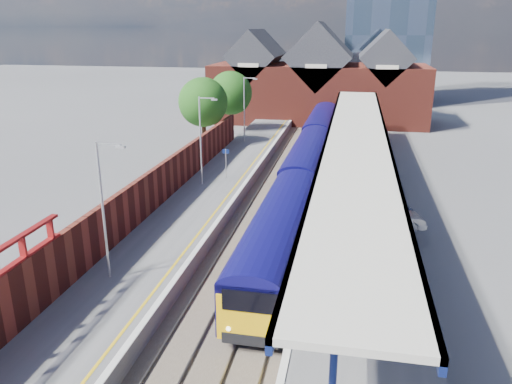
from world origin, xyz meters
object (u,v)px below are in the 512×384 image
parked_car_dark (383,228)px  parked_car_blue (383,209)px  lamp_post_d (245,105)px  train (315,140)px  lamp_post_c (202,135)px  parked_car_silver (388,219)px  lamp_post_b (105,203)px  platform_sign (226,159)px

parked_car_dark → parked_car_blue: bearing=-17.1°
lamp_post_d → parked_car_blue: bearing=-56.6°
lamp_post_d → train: bearing=-19.2°
parked_car_dark → lamp_post_c: bearing=44.9°
parked_car_silver → lamp_post_d: bearing=14.8°
lamp_post_d → parked_car_silver: size_ratio=1.56×
lamp_post_c → parked_car_dark: bearing=-30.6°
lamp_post_c → parked_car_dark: size_ratio=1.81×
parked_car_blue → lamp_post_c: bearing=56.5°
lamp_post_b → lamp_post_c: (0.00, 16.00, 0.00)m
parked_car_dark → lamp_post_d: bearing=15.1°
platform_sign → parked_car_dark: (12.27, -10.07, -1.13)m
lamp_post_c → parked_car_blue: size_ratio=1.64×
lamp_post_b → parked_car_silver: lamp_post_b is taller
parked_car_dark → parked_car_silver: bearing=-32.2°
lamp_post_d → parked_car_blue: size_ratio=1.64×
lamp_post_c → platform_sign: size_ratio=2.80×
lamp_post_d → parked_car_blue: (13.78, -20.87, -3.40)m
platform_sign → parked_car_dark: 15.92m
lamp_post_d → lamp_post_b: bearing=-90.0°
train → parked_car_blue: bearing=-71.9°
parked_car_silver → parked_car_dark: (-0.35, -1.10, -0.18)m
parked_car_dark → parked_car_blue: 3.20m
parked_car_silver → parked_car_blue: 2.12m
parked_car_silver → parked_car_dark: parked_car_silver is taller
lamp_post_c → parked_car_silver: (13.99, -6.98, -3.25)m
lamp_post_b → parked_car_silver: (13.99, 9.02, -3.25)m
lamp_post_d → parked_car_blue: lamp_post_d is taller
lamp_post_b → lamp_post_c: same height
lamp_post_b → platform_sign: lamp_post_b is taller
parked_car_dark → parked_car_blue: size_ratio=0.91×
lamp_post_c → lamp_post_d: 16.00m
lamp_post_b → lamp_post_d: 32.00m
train → lamp_post_b: lamp_post_b is taller
lamp_post_b → parked_car_dark: 16.14m
train → lamp_post_d: size_ratio=9.42×
lamp_post_c → parked_car_silver: 15.96m
lamp_post_d → parked_car_dark: size_ratio=1.81×
train → parked_car_dark: size_ratio=17.06×
parked_car_silver → parked_car_blue: bearing=-10.9°
lamp_post_b → lamp_post_d: bearing=90.0°
train → lamp_post_b: (-7.86, -29.26, 2.87)m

